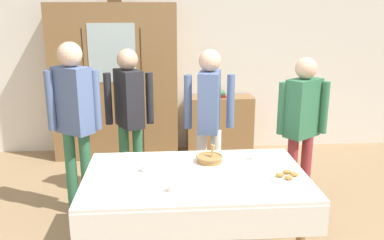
{
  "coord_description": "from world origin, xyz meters",
  "views": [
    {
      "loc": [
        -0.26,
        -3.34,
        2.09
      ],
      "look_at": [
        0.0,
        0.2,
        1.1
      ],
      "focal_mm": 38.78,
      "sensor_mm": 36.0,
      "label": 1
    }
  ],
  "objects_px": {
    "tea_cup_mid_right": "(146,169)",
    "spoon_back_edge": "(239,195)",
    "tea_cup_near_right": "(173,188)",
    "person_near_right_end": "(129,109)",
    "bread_basket": "(210,158)",
    "wall_cabinet": "(115,82)",
    "person_behind_table_right": "(302,119)",
    "dining_table": "(196,186)",
    "spoon_mid_left": "(234,175)",
    "bookshelf_low": "(220,124)",
    "tea_cup_far_left": "(254,157)",
    "pastry_plate": "(287,176)",
    "person_beside_shelf": "(209,113)",
    "book_stack": "(220,94)",
    "person_behind_table_left": "(74,112)"
  },
  "relations": [
    {
      "from": "person_behind_table_right",
      "to": "person_near_right_end",
      "type": "bearing_deg",
      "value": 167.5
    },
    {
      "from": "tea_cup_near_right",
      "to": "spoon_back_edge",
      "type": "bearing_deg",
      "value": -10.8
    },
    {
      "from": "wall_cabinet",
      "to": "tea_cup_mid_right",
      "type": "bearing_deg",
      "value": -78.76
    },
    {
      "from": "tea_cup_mid_right",
      "to": "tea_cup_near_right",
      "type": "xyz_separation_m",
      "value": [
        0.21,
        -0.4,
        0.0
      ]
    },
    {
      "from": "person_behind_table_right",
      "to": "pastry_plate",
      "type": "bearing_deg",
      "value": -114.36
    },
    {
      "from": "bookshelf_low",
      "to": "tea_cup_near_right",
      "type": "height_order",
      "value": "bookshelf_low"
    },
    {
      "from": "bookshelf_low",
      "to": "person_behind_table_right",
      "type": "distance_m",
      "value": 1.96
    },
    {
      "from": "book_stack",
      "to": "pastry_plate",
      "type": "relative_size",
      "value": 0.75
    },
    {
      "from": "pastry_plate",
      "to": "person_beside_shelf",
      "type": "bearing_deg",
      "value": 114.7
    },
    {
      "from": "person_behind_table_right",
      "to": "wall_cabinet",
      "type": "bearing_deg",
      "value": 139.8
    },
    {
      "from": "dining_table",
      "to": "spoon_mid_left",
      "type": "xyz_separation_m",
      "value": [
        0.31,
        -0.01,
        0.09
      ]
    },
    {
      "from": "spoon_mid_left",
      "to": "person_behind_table_right",
      "type": "xyz_separation_m",
      "value": [
        0.85,
        0.87,
        0.21
      ]
    },
    {
      "from": "person_beside_shelf",
      "to": "person_behind_table_right",
      "type": "relative_size",
      "value": 1.04
    },
    {
      "from": "wall_cabinet",
      "to": "spoon_mid_left",
      "type": "bearing_deg",
      "value": -65.14
    },
    {
      "from": "tea_cup_far_left",
      "to": "bread_basket",
      "type": "relative_size",
      "value": 0.54
    },
    {
      "from": "tea_cup_near_right",
      "to": "person_near_right_end",
      "type": "relative_size",
      "value": 0.08
    },
    {
      "from": "wall_cabinet",
      "to": "person_behind_table_right",
      "type": "bearing_deg",
      "value": -40.2
    },
    {
      "from": "person_beside_shelf",
      "to": "tea_cup_near_right",
      "type": "bearing_deg",
      "value": -107.89
    },
    {
      "from": "wall_cabinet",
      "to": "bookshelf_low",
      "type": "height_order",
      "value": "wall_cabinet"
    },
    {
      "from": "book_stack",
      "to": "spoon_mid_left",
      "type": "relative_size",
      "value": 1.75
    },
    {
      "from": "bread_basket",
      "to": "person_beside_shelf",
      "type": "height_order",
      "value": "person_beside_shelf"
    },
    {
      "from": "tea_cup_near_right",
      "to": "person_beside_shelf",
      "type": "distance_m",
      "value": 1.37
    },
    {
      "from": "wall_cabinet",
      "to": "person_near_right_end",
      "type": "bearing_deg",
      "value": -78.03
    },
    {
      "from": "wall_cabinet",
      "to": "bookshelf_low",
      "type": "xyz_separation_m",
      "value": [
        1.47,
        0.05,
        -0.65
      ]
    },
    {
      "from": "book_stack",
      "to": "person_beside_shelf",
      "type": "relative_size",
      "value": 0.13
    },
    {
      "from": "tea_cup_far_left",
      "to": "person_behind_table_right",
      "type": "relative_size",
      "value": 0.08
    },
    {
      "from": "bookshelf_low",
      "to": "person_near_right_end",
      "type": "height_order",
      "value": "person_near_right_end"
    },
    {
      "from": "tea_cup_mid_right",
      "to": "spoon_back_edge",
      "type": "height_order",
      "value": "tea_cup_mid_right"
    },
    {
      "from": "tea_cup_mid_right",
      "to": "tea_cup_near_right",
      "type": "relative_size",
      "value": 1.0
    },
    {
      "from": "tea_cup_far_left",
      "to": "wall_cabinet",
      "type": "bearing_deg",
      "value": 122.51
    },
    {
      "from": "dining_table",
      "to": "bookshelf_low",
      "type": "relative_size",
      "value": 1.92
    },
    {
      "from": "tea_cup_mid_right",
      "to": "spoon_back_edge",
      "type": "distance_m",
      "value": 0.85
    },
    {
      "from": "bread_basket",
      "to": "tea_cup_mid_right",
      "type": "bearing_deg",
      "value": -161.36
    },
    {
      "from": "tea_cup_near_right",
      "to": "pastry_plate",
      "type": "bearing_deg",
      "value": 11.57
    },
    {
      "from": "person_beside_shelf",
      "to": "person_behind_table_right",
      "type": "height_order",
      "value": "person_beside_shelf"
    },
    {
      "from": "book_stack",
      "to": "spoon_back_edge",
      "type": "relative_size",
      "value": 1.75
    },
    {
      "from": "book_stack",
      "to": "tea_cup_mid_right",
      "type": "height_order",
      "value": "book_stack"
    },
    {
      "from": "bookshelf_low",
      "to": "person_near_right_end",
      "type": "bearing_deg",
      "value": -130.31
    },
    {
      "from": "book_stack",
      "to": "tea_cup_near_right",
      "type": "distance_m",
      "value": 3.02
    },
    {
      "from": "tea_cup_mid_right",
      "to": "person_near_right_end",
      "type": "relative_size",
      "value": 0.08
    },
    {
      "from": "bookshelf_low",
      "to": "person_behind_table_left",
      "type": "distance_m",
      "value": 2.53
    },
    {
      "from": "tea_cup_far_left",
      "to": "dining_table",
      "type": "bearing_deg",
      "value": -149.75
    },
    {
      "from": "dining_table",
      "to": "spoon_back_edge",
      "type": "relative_size",
      "value": 15.25
    },
    {
      "from": "tea_cup_near_right",
      "to": "person_behind_table_right",
      "type": "height_order",
      "value": "person_behind_table_right"
    },
    {
      "from": "tea_cup_far_left",
      "to": "book_stack",
      "type": "bearing_deg",
      "value": 89.48
    },
    {
      "from": "pastry_plate",
      "to": "person_beside_shelf",
      "type": "relative_size",
      "value": 0.17
    },
    {
      "from": "pastry_plate",
      "to": "person_near_right_end",
      "type": "distance_m",
      "value": 1.91
    },
    {
      "from": "pastry_plate",
      "to": "person_beside_shelf",
      "type": "distance_m",
      "value": 1.23
    },
    {
      "from": "spoon_mid_left",
      "to": "person_beside_shelf",
      "type": "xyz_separation_m",
      "value": [
        -0.09,
        1.02,
        0.26
      ]
    },
    {
      "from": "spoon_back_edge",
      "to": "bread_basket",
      "type": "bearing_deg",
      "value": 101.44
    }
  ]
}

